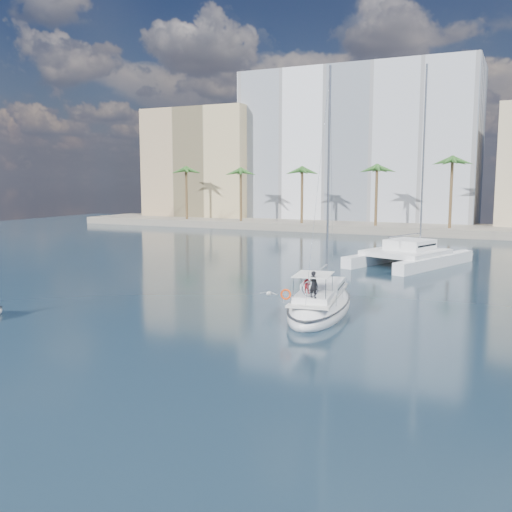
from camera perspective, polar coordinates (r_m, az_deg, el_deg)
The scene contains 9 objects.
ground at distance 36.26m, azimuth -2.11°, elevation -5.61°, with size 160.00×160.00×0.00m, color black.
quay at distance 94.08m, azimuth 15.21°, elevation 2.67°, with size 120.00×14.00×1.20m, color gray.
building_modern at distance 108.25m, azimuth 10.23°, elevation 10.53°, with size 42.00×16.00×28.00m, color white.
building_tan_left at distance 116.04m, azimuth -4.97°, elevation 8.93°, with size 22.00×14.00×22.00m, color tan.
palm_left at distance 101.64m, azimuth -4.46°, elevation 8.72°, with size 3.60×3.60×12.30m.
palm_centre at distance 89.85m, azimuth 14.97°, elevation 8.64°, with size 3.60×3.60×12.30m.
main_sloop at distance 36.29m, azimuth 6.44°, elevation -4.82°, with size 5.08×11.37×16.30m.
catamaran at distance 57.81m, azimuth 15.01°, elevation 0.29°, with size 10.83×14.91×19.41m.
seagull at distance 36.84m, azimuth 1.31°, elevation -3.75°, with size 1.23×0.53×0.23m.
Camera 1 is at (16.22, -31.35, 8.30)m, focal length 40.00 mm.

